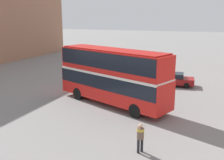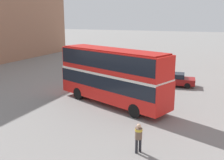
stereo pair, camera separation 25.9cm
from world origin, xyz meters
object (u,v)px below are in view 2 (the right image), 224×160
object	(u,v)px
pedestrian_foreground	(139,135)
parked_car_kerb_far	(153,65)
parked_car_side_street	(175,79)
double_decker_bus	(112,73)

from	to	relation	value
pedestrian_foreground	parked_car_kerb_far	bearing A→B (deg)	-44.43
pedestrian_foreground	parked_car_side_street	world-z (taller)	pedestrian_foreground
double_decker_bus	pedestrian_foreground	bearing A→B (deg)	-36.42
parked_car_kerb_far	parked_car_side_street	size ratio (longest dim) A/B	1.12
parked_car_kerb_far	parked_car_side_street	xyz separation A→B (m)	(4.38, -7.42, -0.07)
parked_car_kerb_far	pedestrian_foreground	bearing A→B (deg)	108.68
double_decker_bus	parked_car_kerb_far	bearing A→B (deg)	112.42
parked_car_kerb_far	double_decker_bus	bearing A→B (deg)	97.95
pedestrian_foreground	parked_car_kerb_far	size ratio (longest dim) A/B	0.36
pedestrian_foreground	parked_car_side_street	distance (m)	15.33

